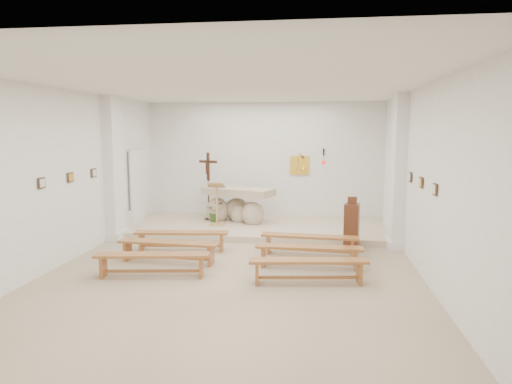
# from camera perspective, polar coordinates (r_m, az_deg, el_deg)

# --- Properties ---
(ground) EXTENTS (7.00, 10.00, 0.00)m
(ground) POSITION_cam_1_polar(r_m,az_deg,el_deg) (9.07, -2.55, -9.47)
(ground) COLOR #C3B08D
(ground) RESTS_ON ground
(wall_left) EXTENTS (0.02, 10.00, 3.50)m
(wall_left) POSITION_cam_1_polar(r_m,az_deg,el_deg) (9.94, -22.86, 1.74)
(wall_left) COLOR white
(wall_left) RESTS_ON ground
(wall_right) EXTENTS (0.02, 10.00, 3.50)m
(wall_right) POSITION_cam_1_polar(r_m,az_deg,el_deg) (8.81, 20.36, 1.17)
(wall_right) COLOR white
(wall_right) RESTS_ON ground
(wall_back) EXTENTS (7.00, 0.02, 3.50)m
(wall_back) POSITION_cam_1_polar(r_m,az_deg,el_deg) (13.64, 1.05, 3.83)
(wall_back) COLOR white
(wall_back) RESTS_ON ground
(ceiling) EXTENTS (7.00, 10.00, 0.02)m
(ceiling) POSITION_cam_1_polar(r_m,az_deg,el_deg) (8.70, -2.69, 13.05)
(ceiling) COLOR silver
(ceiling) RESTS_ON wall_back
(sanctuary_platform) EXTENTS (6.98, 3.00, 0.15)m
(sanctuary_platform) POSITION_cam_1_polar(r_m,az_deg,el_deg) (12.40, 0.26, -4.39)
(sanctuary_platform) COLOR beige
(sanctuary_platform) RESTS_ON ground
(pilaster_left) EXTENTS (0.26, 0.55, 3.50)m
(pilaster_left) POSITION_cam_1_polar(r_m,az_deg,el_deg) (11.65, -17.41, 2.80)
(pilaster_left) COLOR white
(pilaster_left) RESTS_ON ground
(pilaster_right) EXTENTS (0.26, 0.55, 3.50)m
(pilaster_right) POSITION_cam_1_polar(r_m,az_deg,el_deg) (10.73, 17.38, 2.40)
(pilaster_right) COLOR white
(pilaster_right) RESTS_ON ground
(gold_wall_relief) EXTENTS (0.55, 0.04, 0.55)m
(gold_wall_relief) POSITION_cam_1_polar(r_m,az_deg,el_deg) (13.54, 5.46, 3.34)
(gold_wall_relief) COLOR yellow
(gold_wall_relief) RESTS_ON wall_back
(sanctuary_lamp) EXTENTS (0.11, 0.36, 0.44)m
(sanctuary_lamp) POSITION_cam_1_polar(r_m,az_deg,el_deg) (13.27, 8.46, 3.89)
(sanctuary_lamp) COLOR black
(sanctuary_lamp) RESTS_ON wall_back
(station_frame_left_front) EXTENTS (0.03, 0.20, 0.20)m
(station_frame_left_front) POSITION_cam_1_polar(r_m,az_deg,el_deg) (9.25, -25.23, 1.02)
(station_frame_left_front) COLOR #422E1D
(station_frame_left_front) RESTS_ON wall_left
(station_frame_left_mid) EXTENTS (0.03, 0.20, 0.20)m
(station_frame_left_mid) POSITION_cam_1_polar(r_m,az_deg,el_deg) (10.10, -22.18, 1.70)
(station_frame_left_mid) COLOR #422E1D
(station_frame_left_mid) RESTS_ON wall_left
(station_frame_left_rear) EXTENTS (0.03, 0.20, 0.20)m
(station_frame_left_rear) POSITION_cam_1_polar(r_m,az_deg,el_deg) (10.98, -19.62, 2.26)
(station_frame_left_rear) COLOR #422E1D
(station_frame_left_rear) RESTS_ON wall_left
(station_frame_right_front) EXTENTS (0.03, 0.20, 0.20)m
(station_frame_right_front) POSITION_cam_1_polar(r_m,az_deg,el_deg) (8.03, 21.46, 0.31)
(station_frame_right_front) COLOR #422E1D
(station_frame_right_front) RESTS_ON wall_right
(station_frame_right_mid) EXTENTS (0.03, 0.20, 0.20)m
(station_frame_right_mid) POSITION_cam_1_polar(r_m,az_deg,el_deg) (9.00, 19.94, 1.13)
(station_frame_right_mid) COLOR #422E1D
(station_frame_right_mid) RESTS_ON wall_right
(station_frame_right_rear) EXTENTS (0.03, 0.20, 0.20)m
(station_frame_right_rear) POSITION_cam_1_polar(r_m,az_deg,el_deg) (9.97, 18.72, 1.79)
(station_frame_right_rear) COLOR #422E1D
(station_frame_right_rear) RESTS_ON wall_right
(radiator_left) EXTENTS (0.10, 0.85, 0.52)m
(radiator_left) POSITION_cam_1_polar(r_m,az_deg,el_deg) (12.51, -16.04, -3.68)
(radiator_left) COLOR silver
(radiator_left) RESTS_ON ground
(radiator_right) EXTENTS (0.10, 0.85, 0.52)m
(radiator_right) POSITION_cam_1_polar(r_m,az_deg,el_deg) (11.65, 16.79, -4.55)
(radiator_right) COLOR silver
(radiator_right) RESTS_ON ground
(altar) EXTENTS (2.14, 1.41, 1.03)m
(altar) POSITION_cam_1_polar(r_m,az_deg,el_deg) (12.75, -2.32, -1.91)
(altar) COLOR beige
(altar) RESTS_ON sanctuary_platform
(lectern) EXTENTS (0.43, 0.37, 1.19)m
(lectern) POSITION_cam_1_polar(r_m,az_deg,el_deg) (12.22, -4.94, -1.43)
(lectern) COLOR tan
(lectern) RESTS_ON sanctuary_platform
(crucifix_stand) EXTENTS (0.56, 0.25, 1.91)m
(crucifix_stand) POSITION_cam_1_polar(r_m,az_deg,el_deg) (12.96, -5.99, 1.37)
(crucifix_stand) COLOR #341B10
(crucifix_stand) RESTS_ON sanctuary_platform
(potted_plant) EXTENTS (0.57, 0.51, 0.56)m
(potted_plant) POSITION_cam_1_polar(r_m,az_deg,el_deg) (12.80, -5.08, -2.41)
(potted_plant) COLOR #315622
(potted_plant) RESTS_ON sanctuary_platform
(donation_pedestal) EXTENTS (0.38, 0.38, 1.20)m
(donation_pedestal) POSITION_cam_1_polar(r_m,az_deg,el_deg) (10.58, 11.86, -4.18)
(donation_pedestal) COLOR #572C19
(donation_pedestal) RESTS_ON ground
(bench_left_front) EXTENTS (2.11, 0.54, 0.44)m
(bench_left_front) POSITION_cam_1_polar(r_m,az_deg,el_deg) (10.36, -9.29, -5.49)
(bench_left_front) COLOR #AC6032
(bench_left_front) RESTS_ON ground
(bench_right_front) EXTENTS (2.10, 0.48, 0.44)m
(bench_right_front) POSITION_cam_1_polar(r_m,az_deg,el_deg) (9.93, 6.73, -6.02)
(bench_right_front) COLOR #AC6032
(bench_right_front) RESTS_ON ground
(bench_left_second) EXTENTS (2.10, 0.48, 0.44)m
(bench_left_second) POSITION_cam_1_polar(r_m,az_deg,el_deg) (9.50, -10.90, -6.74)
(bench_left_second) COLOR #AC6032
(bench_left_second) RESTS_ON ground
(bench_right_second) EXTENTS (2.09, 0.34, 0.44)m
(bench_right_second) POSITION_cam_1_polar(r_m,az_deg,el_deg) (9.03, 6.65, -7.41)
(bench_right_second) COLOR #AC6032
(bench_right_second) RESTS_ON ground
(bench_left_third) EXTENTS (2.11, 0.62, 0.44)m
(bench_left_third) POSITION_cam_1_polar(r_m,az_deg,el_deg) (8.65, -12.85, -8.24)
(bench_left_third) COLOR #AC6032
(bench_left_third) RESTS_ON ground
(bench_right_third) EXTENTS (2.11, 0.60, 0.44)m
(bench_right_third) POSITION_cam_1_polar(r_m,az_deg,el_deg) (8.14, 6.55, -9.12)
(bench_right_third) COLOR #AC6032
(bench_right_third) RESTS_ON ground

